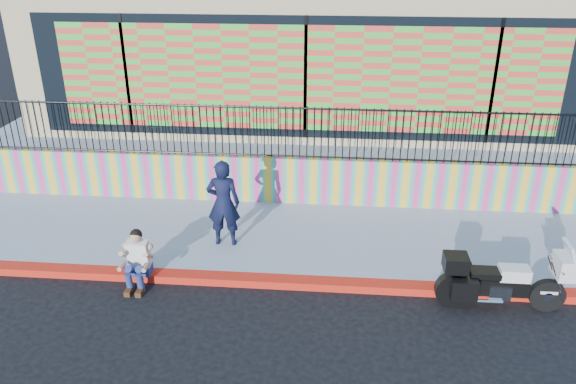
# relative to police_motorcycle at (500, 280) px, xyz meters

# --- Properties ---
(ground) EXTENTS (90.00, 90.00, 0.00)m
(ground) POSITION_rel_police_motorcycle_xyz_m (-3.57, 0.35, -0.55)
(ground) COLOR black
(ground) RESTS_ON ground
(red_curb) EXTENTS (16.00, 0.30, 0.15)m
(red_curb) POSITION_rel_police_motorcycle_xyz_m (-3.57, 0.35, -0.48)
(red_curb) COLOR red
(red_curb) RESTS_ON ground
(sidewalk) EXTENTS (16.00, 3.00, 0.15)m
(sidewalk) POSITION_rel_police_motorcycle_xyz_m (-3.57, 2.00, -0.48)
(sidewalk) COLOR #888FA3
(sidewalk) RESTS_ON ground
(mural_wall) EXTENTS (16.00, 0.20, 1.10)m
(mural_wall) POSITION_rel_police_motorcycle_xyz_m (-3.57, 3.60, 0.15)
(mural_wall) COLOR #DF3A89
(mural_wall) RESTS_ON sidewalk
(metal_fence) EXTENTS (15.80, 0.04, 1.20)m
(metal_fence) POSITION_rel_police_motorcycle_xyz_m (-3.57, 3.60, 1.30)
(metal_fence) COLOR black
(metal_fence) RESTS_ON mural_wall
(elevated_platform) EXTENTS (16.00, 10.00, 1.25)m
(elevated_platform) POSITION_rel_police_motorcycle_xyz_m (-3.57, 8.70, 0.07)
(elevated_platform) COLOR #888FA3
(elevated_platform) RESTS_ON ground
(storefront_building) EXTENTS (14.00, 8.06, 4.00)m
(storefront_building) POSITION_rel_police_motorcycle_xyz_m (-3.57, 8.48, 2.69)
(storefront_building) COLOR tan
(storefront_building) RESTS_ON elevated_platform
(police_motorcycle) EXTENTS (2.13, 0.70, 1.32)m
(police_motorcycle) POSITION_rel_police_motorcycle_xyz_m (0.00, 0.00, 0.00)
(police_motorcycle) COLOR black
(police_motorcycle) RESTS_ON ground
(police_officer) EXTENTS (0.67, 0.45, 1.79)m
(police_officer) POSITION_rel_police_motorcycle_xyz_m (-4.99, 1.54, 0.49)
(police_officer) COLOR black
(police_officer) RESTS_ON sidewalk
(seated_man) EXTENTS (0.54, 0.71, 1.06)m
(seated_man) POSITION_rel_police_motorcycle_xyz_m (-6.32, 0.11, -0.11)
(seated_man) COLOR navy
(seated_man) RESTS_ON ground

